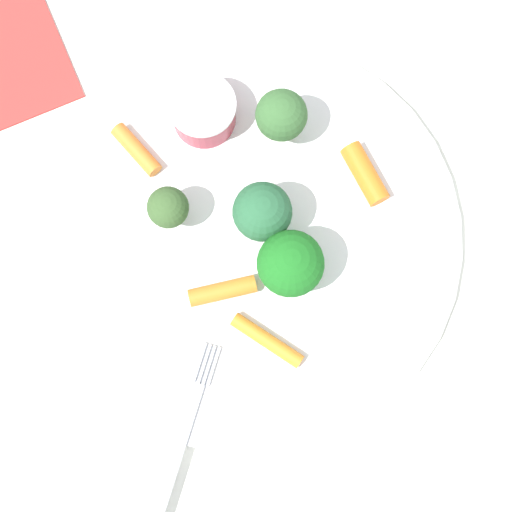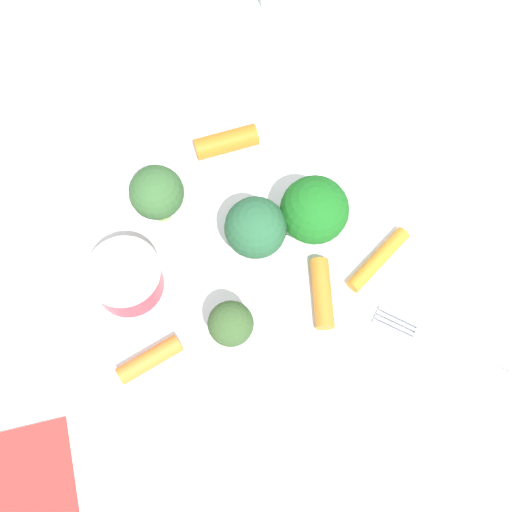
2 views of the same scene
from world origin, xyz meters
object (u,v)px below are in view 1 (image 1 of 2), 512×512
(broccoli_floret_0, at_px, (262,211))
(carrot_stick_2, at_px, (365,174))
(plate, at_px, (248,236))
(sauce_cup, at_px, (203,112))
(broccoli_floret_1, at_px, (168,208))
(carrot_stick_3, at_px, (267,340))
(fork, at_px, (175,465))
(broccoli_floret_3, at_px, (281,116))
(carrot_stick_0, at_px, (136,150))
(carrot_stick_1, at_px, (223,291))
(broccoli_floret_2, at_px, (291,264))

(broccoli_floret_0, distance_m, carrot_stick_2, 0.09)
(plate, xyz_separation_m, broccoli_floret_0, (0.00, -0.01, 0.04))
(sauce_cup, distance_m, broccoli_floret_1, 0.08)
(carrot_stick_3, bearing_deg, fork, 105.20)
(sauce_cup, bearing_deg, broccoli_floret_3, -138.57)
(sauce_cup, relative_size, carrot_stick_0, 1.11)
(broccoli_floret_1, distance_m, carrot_stick_1, 0.07)
(broccoli_floret_2, xyz_separation_m, carrot_stick_3, (-0.03, 0.04, -0.03))
(broccoli_floret_2, relative_size, carrot_stick_0, 1.31)
(plate, relative_size, broccoli_floret_1, 7.17)
(plate, distance_m, broccoli_floret_1, 0.06)
(broccoli_floret_2, distance_m, carrot_stick_0, 0.15)
(fork, bearing_deg, sauce_cup, -42.00)
(fork, bearing_deg, broccoli_floret_2, -68.55)
(plate, relative_size, broccoli_floret_2, 5.39)
(carrot_stick_0, distance_m, carrot_stick_1, 0.12)
(broccoli_floret_2, bearing_deg, broccoli_floret_0, -10.28)
(broccoli_floret_2, relative_size, fork, 0.38)
(carrot_stick_3, xyz_separation_m, fork, (-0.03, 0.10, -0.00))
(broccoli_floret_1, bearing_deg, broccoli_floret_3, -88.46)
(sauce_cup, height_order, carrot_stick_2, sauce_cup)
(plate, distance_m, sauce_cup, 0.10)
(carrot_stick_0, bearing_deg, fork, 150.11)
(sauce_cup, xyz_separation_m, broccoli_floret_0, (-0.09, 0.02, 0.02))
(plate, bearing_deg, carrot_stick_0, 14.87)
(fork, bearing_deg, carrot_stick_1, -52.99)
(broccoli_floret_2, relative_size, broccoli_floret_3, 1.08)
(carrot_stick_0, relative_size, carrot_stick_1, 0.92)
(broccoli_floret_3, relative_size, carrot_stick_3, 0.96)
(carrot_stick_2, height_order, fork, carrot_stick_2)
(broccoli_floret_3, distance_m, carrot_stick_3, 0.16)
(broccoli_floret_0, xyz_separation_m, broccoli_floret_2, (-0.04, 0.01, 0.00))
(carrot_stick_1, bearing_deg, broccoli_floret_2, -111.06)
(carrot_stick_1, height_order, fork, carrot_stick_1)
(plate, bearing_deg, carrot_stick_1, 119.15)
(broccoli_floret_2, relative_size, carrot_stick_1, 1.20)
(plate, relative_size, broccoli_floret_0, 5.68)
(broccoli_floret_3, xyz_separation_m, carrot_stick_1, (-0.07, 0.11, -0.03))
(broccoli_floret_0, xyz_separation_m, carrot_stick_2, (-0.02, -0.08, -0.03))
(carrot_stick_2, bearing_deg, plate, 78.72)
(sauce_cup, bearing_deg, broccoli_floret_0, 169.97)
(broccoli_floret_1, xyz_separation_m, carrot_stick_3, (-0.11, 0.00, -0.02))
(carrot_stick_1, relative_size, carrot_stick_2, 1.04)
(sauce_cup, distance_m, broccoli_floret_0, 0.09)
(broccoli_floret_0, height_order, carrot_stick_0, broccoli_floret_0)
(broccoli_floret_2, bearing_deg, broccoli_floret_1, 26.16)
(sauce_cup, bearing_deg, carrot_stick_1, 148.35)
(carrot_stick_0, relative_size, carrot_stick_2, 0.95)
(carrot_stick_0, xyz_separation_m, carrot_stick_1, (-0.12, 0.01, 0.00))
(broccoli_floret_1, bearing_deg, broccoli_floret_0, -131.62)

